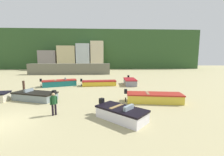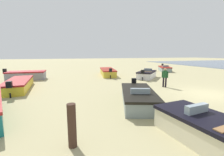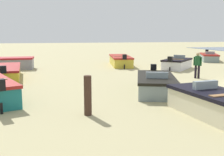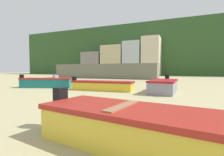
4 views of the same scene
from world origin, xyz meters
TOP-DOWN VIEW (x-y plane):
  - headland_hill at (0.00, 66.00)m, footprint 90.00×32.00m
  - harbor_pier at (-2.56, 30.00)m, footprint 20.79×2.40m
  - townhouse_far_left at (-13.93, 47.48)m, footprint 6.13×6.96m
  - townhouse_left at (-7.20, 47.16)m, footprint 6.28×6.31m
  - townhouse_centre_right at (-1.29, 47.42)m, footprint 4.81×6.84m
  - townhouse_right at (3.78, 46.97)m, footprint 4.56×5.94m
  - boat_yellow_1 at (5.67, 13.07)m, footprint 5.36×1.96m
  - boat_teal_4 at (-0.16, 13.03)m, footprint 5.05×3.14m
  - boat_yellow_5 at (11.05, 4.23)m, footprint 5.34×2.32m
  - boat_grey_6 at (10.42, 13.54)m, footprint 1.87×4.08m

SIDE VIEW (x-z plane):
  - boat_yellow_1 at x=5.67m, z-range -0.15..0.93m
  - boat_yellow_5 at x=11.05m, z-range -0.15..1.01m
  - boat_teal_4 at x=-0.16m, z-range -0.15..1.07m
  - boat_grey_6 at x=10.42m, z-range -0.15..1.10m
  - harbor_pier at x=-2.56m, z-range 0.00..2.80m
  - townhouse_far_left at x=-13.93m, z-range 0.00..7.01m
  - townhouse_left at x=-7.20m, z-range 0.00..8.67m
  - townhouse_centre_right at x=-1.29m, z-range 0.00..9.47m
  - townhouse_right at x=3.78m, z-range 0.00..10.40m
  - headland_hill at x=0.00m, z-range 0.00..15.64m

